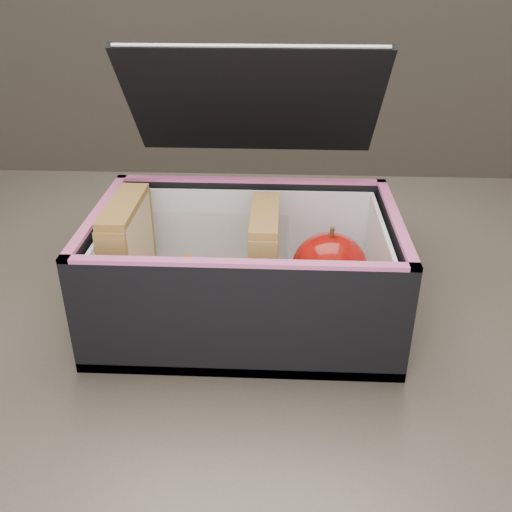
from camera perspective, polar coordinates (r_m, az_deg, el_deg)
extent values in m
cube|color=brown|center=(0.62, -4.59, -6.05)|extent=(1.20, 0.80, 0.03)
cube|color=black|center=(0.66, -0.27, 15.07)|extent=(0.29, 0.13, 0.14)
cube|color=#CDB587|center=(0.58, -13.36, -0.01)|extent=(0.01, 0.10, 0.10)
cube|color=#B55762|center=(0.58, -12.51, -0.39)|extent=(0.01, 0.09, 0.10)
cube|color=#CDB587|center=(0.57, -11.75, -0.05)|extent=(0.01, 0.10, 0.10)
cube|color=olive|center=(0.55, -13.14, 4.93)|extent=(0.03, 0.10, 0.01)
cube|color=#CDB587|center=(0.56, 0.04, -0.62)|extent=(0.01, 0.09, 0.10)
cube|color=#B55762|center=(0.56, 0.84, -0.99)|extent=(0.01, 0.09, 0.09)
cube|color=#CDB587|center=(0.56, 1.65, -0.66)|extent=(0.01, 0.09, 0.10)
cube|color=olive|center=(0.53, 0.88, 4.14)|extent=(0.03, 0.09, 0.01)
cylinder|color=orange|center=(0.58, -6.55, -4.55)|extent=(0.01, 0.08, 0.01)
cylinder|color=orange|center=(0.56, -4.97, -4.09)|extent=(0.01, 0.08, 0.01)
cylinder|color=orange|center=(0.57, -7.25, -2.09)|extent=(0.01, 0.08, 0.01)
cylinder|color=orange|center=(0.59, -4.06, -3.69)|extent=(0.01, 0.08, 0.01)
cylinder|color=orange|center=(0.57, -4.76, -3.61)|extent=(0.01, 0.08, 0.01)
cylinder|color=orange|center=(0.56, -6.05, -3.10)|extent=(0.01, 0.08, 0.01)
cube|color=white|center=(0.59, 7.58, -4.39)|extent=(0.10, 0.10, 0.01)
ellipsoid|color=maroon|center=(0.57, 7.36, -1.16)|extent=(0.09, 0.09, 0.07)
cylinder|color=#4B351A|center=(0.55, 7.61, 2.33)|extent=(0.01, 0.01, 0.01)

